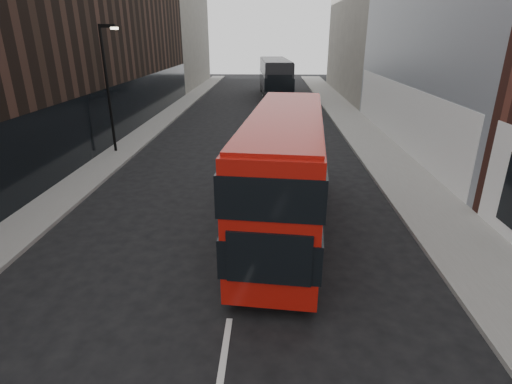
# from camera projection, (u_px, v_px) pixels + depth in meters

# --- Properties ---
(sidewalk_right) EXTENTS (3.00, 80.00, 0.15)m
(sidewalk_right) POSITION_uv_depth(u_px,v_px,m) (358.00, 128.00, 29.86)
(sidewalk_right) COLOR slate
(sidewalk_right) RESTS_ON ground
(sidewalk_left) EXTENTS (2.00, 80.00, 0.15)m
(sidewalk_left) POSITION_uv_depth(u_px,v_px,m) (153.00, 127.00, 30.41)
(sidewalk_left) COLOR slate
(sidewalk_left) RESTS_ON ground
(building_victorian) EXTENTS (6.50, 24.00, 21.00)m
(building_victorian) POSITION_uv_depth(u_px,v_px,m) (367.00, 5.00, 43.88)
(building_victorian) COLOR slate
(building_victorian) RESTS_ON ground
(building_left_mid) EXTENTS (5.00, 24.00, 14.00)m
(building_left_mid) POSITION_uv_depth(u_px,v_px,m) (120.00, 30.00, 32.64)
(building_left_mid) COLOR black
(building_left_mid) RESTS_ON ground
(building_left_far) EXTENTS (5.00, 20.00, 13.00)m
(building_left_far) POSITION_uv_depth(u_px,v_px,m) (179.00, 36.00, 53.27)
(building_left_far) COLOR slate
(building_left_far) RESTS_ON ground
(street_lamp) EXTENTS (1.06, 0.22, 7.00)m
(street_lamp) POSITION_uv_depth(u_px,v_px,m) (108.00, 81.00, 22.40)
(street_lamp) COLOR black
(street_lamp) RESTS_ON sidewalk_left
(red_bus) EXTENTS (3.46, 10.61, 4.22)m
(red_bus) POSITION_uv_depth(u_px,v_px,m) (285.00, 167.00, 13.77)
(red_bus) COLOR #960F09
(red_bus) RESTS_ON ground
(grey_bus) EXTENTS (3.83, 12.89, 4.10)m
(grey_bus) POSITION_uv_depth(u_px,v_px,m) (275.00, 77.00, 45.06)
(grey_bus) COLOR black
(grey_bus) RESTS_ON ground
(car_a) EXTENTS (2.16, 4.37, 1.43)m
(car_a) POSITION_uv_depth(u_px,v_px,m) (280.00, 150.00, 21.83)
(car_a) COLOR black
(car_a) RESTS_ON ground
(car_b) EXTENTS (1.78, 4.11, 1.32)m
(car_b) POSITION_uv_depth(u_px,v_px,m) (286.00, 144.00, 23.34)
(car_b) COLOR #94969C
(car_b) RESTS_ON ground
(car_c) EXTENTS (2.61, 5.11, 1.42)m
(car_c) POSITION_uv_depth(u_px,v_px,m) (305.00, 105.00, 36.25)
(car_c) COLOR black
(car_c) RESTS_ON ground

